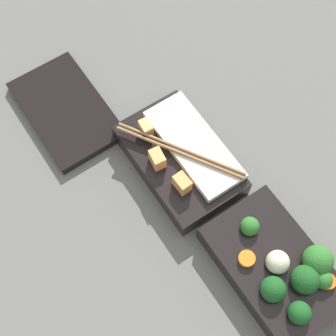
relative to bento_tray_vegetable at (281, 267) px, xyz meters
name	(u,v)px	position (x,y,z in m)	size (l,w,h in m)	color
ground_plane	(231,217)	(0.10, 0.01, -0.03)	(3.00, 3.00, 0.00)	slate
bento_tray_vegetable	(281,267)	(0.00, 0.00, 0.00)	(0.20, 0.13, 0.07)	black
bento_tray_rice	(181,158)	(0.22, 0.02, 0.00)	(0.20, 0.12, 0.06)	black
bento_lid	(66,110)	(0.41, 0.13, -0.02)	(0.20, 0.12, 0.02)	black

